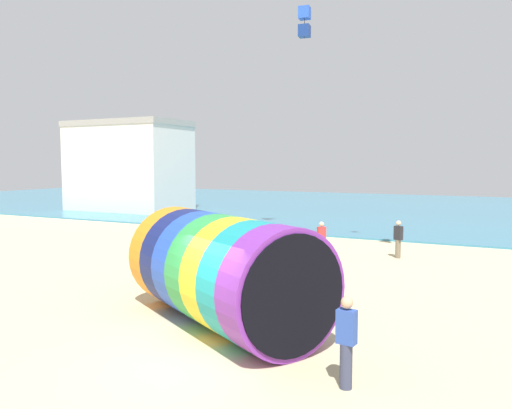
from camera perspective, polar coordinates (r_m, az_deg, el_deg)
The scene contains 8 objects.
ground_plane at distance 11.59m, azimuth -6.98°, elevation -16.90°, with size 120.00×120.00×0.00m, color #CCBA8C.
sea at distance 47.92m, azimuth 19.10°, elevation -0.53°, with size 120.00×40.00×0.10m, color teal.
giant_inflatable_tube at distance 13.22m, azimuth -3.82°, elevation -7.53°, with size 6.77×5.59×2.92m.
kite_handler at distance 9.90m, azimuth 10.29°, elevation -15.12°, with size 0.39×0.26×1.78m.
kite_blue_box at distance 25.99m, azimuth 5.56°, elevation 20.05°, with size 0.60×0.60×1.53m.
bystander_near_water at distance 23.28m, azimuth 15.95°, elevation -3.81°, with size 0.42×0.35×1.70m.
bystander_mid_beach at distance 22.75m, azimuth 7.49°, elevation -3.96°, with size 0.42×0.40×1.63m.
promenade_building at distance 45.70m, azimuth -14.31°, elevation 4.25°, with size 10.26×6.08×7.90m.
Camera 1 is at (5.95, -8.98, 4.28)m, focal length 35.00 mm.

